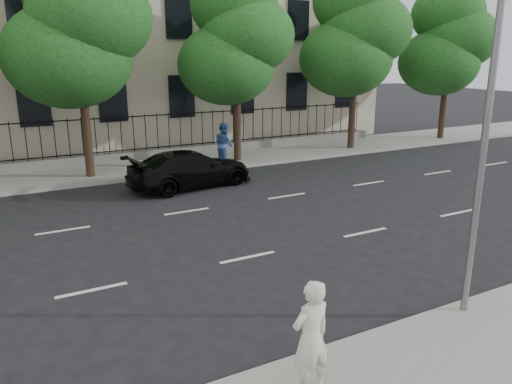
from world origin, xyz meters
TOP-DOWN VIEW (x-y plane):
  - ground at (0.00, 0.00)m, footprint 120.00×120.00m
  - far_sidewalk at (0.00, 14.00)m, footprint 60.00×4.00m
  - lane_markings at (0.00, 4.75)m, footprint 49.60×4.62m
  - iron_fence at (0.00, 15.70)m, footprint 30.00×0.50m
  - street_light at (2.50, -1.77)m, footprint 0.25×3.32m
  - tree_c at (-1.96, 13.36)m, footprint 5.89×5.50m
  - tree_d at (5.04, 13.36)m, footprint 5.34×4.94m
  - tree_e at (12.04, 13.36)m, footprint 5.71×5.31m
  - tree_f at (19.04, 13.36)m, footprint 5.52×5.12m
  - black_sedan at (1.32, 9.99)m, footprint 5.35×2.75m
  - woman_near at (-1.75, -2.94)m, footprint 0.72×0.51m
  - pedestrian_far at (3.90, 12.40)m, footprint 0.90×1.07m

SIDE VIEW (x-z plane):
  - ground at x=0.00m, z-range 0.00..0.00m
  - lane_markings at x=0.00m, z-range 0.00..0.01m
  - far_sidewalk at x=0.00m, z-range 0.00..0.15m
  - iron_fence at x=0.00m, z-range -0.45..1.75m
  - black_sedan at x=1.32m, z-range 0.00..1.48m
  - woman_near at x=-1.75m, z-range 0.15..2.03m
  - pedestrian_far at x=3.90m, z-range 0.15..2.13m
  - street_light at x=2.50m, z-range 1.12..9.17m
  - tree_d at x=5.04m, z-range 1.42..10.26m
  - tree_f at x=19.04m, z-range 1.37..10.38m
  - tree_e at x=12.04m, z-range 1.47..10.93m
  - tree_c at x=-1.96m, z-range 1.51..11.31m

